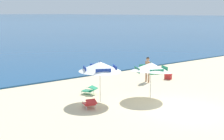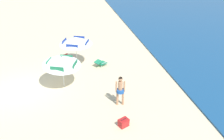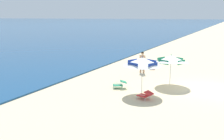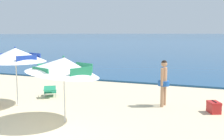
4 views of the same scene
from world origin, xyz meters
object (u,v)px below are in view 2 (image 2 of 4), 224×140
(lounge_chair_under_umbrella, at_px, (101,63))
(cooler_box, at_px, (124,123))
(beach_umbrella_striped_second, at_px, (62,61))
(beach_umbrella_striped_main, at_px, (76,41))
(person_standing_near_shore, at_px, (120,89))
(lounge_chair_beside_umbrella, at_px, (68,57))

(lounge_chair_under_umbrella, relative_size, cooler_box, 1.69)
(lounge_chair_under_umbrella, bearing_deg, beach_umbrella_striped_second, -49.48)
(beach_umbrella_striped_main, relative_size, beach_umbrella_striped_second, 1.03)
(person_standing_near_shore, height_order, cooler_box, person_standing_near_shore)
(beach_umbrella_striped_second, relative_size, cooler_box, 5.12)
(cooler_box, bearing_deg, beach_umbrella_striped_main, -167.37)
(beach_umbrella_striped_main, bearing_deg, beach_umbrella_striped_second, -21.62)
(lounge_chair_beside_umbrella, distance_m, cooler_box, 8.40)
(person_standing_near_shore, bearing_deg, lounge_chair_beside_umbrella, -158.81)
(beach_umbrella_striped_main, height_order, lounge_chair_under_umbrella, beach_umbrella_striped_main)
(beach_umbrella_striped_second, relative_size, lounge_chair_under_umbrella, 3.04)
(lounge_chair_under_umbrella, xyz_separation_m, person_standing_near_shore, (4.88, 0.22, 0.74))
(beach_umbrella_striped_main, height_order, person_standing_near_shore, beach_umbrella_striped_main)
(lounge_chair_under_umbrella, xyz_separation_m, lounge_chair_beside_umbrella, (-1.42, -2.23, -0.00))
(beach_umbrella_striped_main, xyz_separation_m, lounge_chair_under_umbrella, (0.38, 1.64, -1.67))
(beach_umbrella_striped_second, distance_m, lounge_chair_under_umbrella, 3.87)
(beach_umbrella_striped_second, bearing_deg, person_standing_near_shore, 48.79)
(cooler_box, bearing_deg, person_standing_near_shore, 171.33)
(beach_umbrella_striped_second, bearing_deg, lounge_chair_under_umbrella, 130.52)
(cooler_box, bearing_deg, lounge_chair_under_umbrella, 179.51)
(lounge_chair_beside_umbrella, height_order, person_standing_near_shore, person_standing_near_shore)
(lounge_chair_beside_umbrella, xyz_separation_m, person_standing_near_shore, (6.31, 2.45, 0.74))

